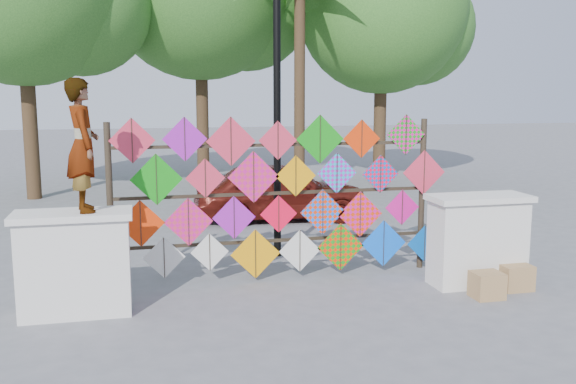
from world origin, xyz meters
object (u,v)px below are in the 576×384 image
at_px(kite_rack, 281,196).
at_px(lamppost, 277,92).
at_px(vendor_woman, 83,145).
at_px(sedan, 280,191).

height_order(kite_rack, lamppost, lamppost).
relative_size(vendor_woman, lamppost, 0.36).
bearing_deg(sedan, lamppost, 170.44).
xyz_separation_m(sedan, lamppost, (-0.71, -2.97, 2.07)).
distance_m(kite_rack, lamppost, 1.96).
distance_m(sedan, lamppost, 3.69).
xyz_separation_m(vendor_woman, sedan, (3.55, 5.17, -1.45)).
distance_m(vendor_woman, sedan, 6.44).
xyz_separation_m(kite_rack, vendor_woman, (-2.62, -0.93, 0.86)).
relative_size(kite_rack, lamppost, 1.11).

